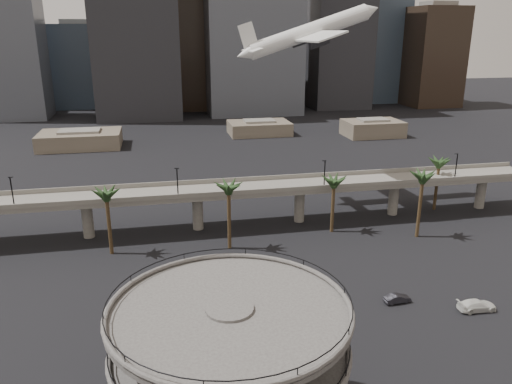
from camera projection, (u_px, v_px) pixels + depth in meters
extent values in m
cylinder|color=#474442|center=(231.00, 384.00, 47.15)|extent=(4.40, 4.40, 16.50)
torus|color=#474442|center=(231.00, 382.00, 47.07)|extent=(22.20, 22.20, 0.50)
torus|color=black|center=(231.00, 375.00, 46.83)|extent=(21.80, 21.80, 0.10)
cylinder|color=#474442|center=(230.00, 350.00, 45.98)|extent=(22.00, 22.00, 0.45)
torus|color=#474442|center=(230.00, 346.00, 45.83)|extent=(22.20, 22.20, 0.50)
torus|color=black|center=(230.00, 338.00, 45.58)|extent=(21.80, 21.80, 0.10)
cylinder|color=#474442|center=(230.00, 312.00, 44.74)|extent=(22.00, 22.00, 0.45)
torus|color=#474442|center=(229.00, 307.00, 44.59)|extent=(22.20, 22.20, 0.50)
torus|color=black|center=(229.00, 300.00, 44.34)|extent=(21.80, 21.80, 0.10)
cube|color=#69655D|center=(249.00, 189.00, 104.58)|extent=(130.00, 9.00, 0.90)
cube|color=#69655D|center=(254.00, 192.00, 100.10)|extent=(130.00, 0.30, 1.00)
cube|color=#69655D|center=(246.00, 179.00, 108.49)|extent=(130.00, 0.30, 1.00)
cylinder|color=#69655D|center=(88.00, 219.00, 99.64)|extent=(2.20, 2.20, 8.00)
cylinder|color=#69655D|center=(198.00, 212.00, 103.80)|extent=(2.20, 2.20, 8.00)
cylinder|color=#69655D|center=(299.00, 205.00, 107.96)|extent=(2.20, 2.20, 8.00)
cylinder|color=#69655D|center=(393.00, 198.00, 112.12)|extent=(2.20, 2.20, 8.00)
cylinder|color=#69655D|center=(481.00, 192.00, 116.28)|extent=(2.20, 2.20, 8.00)
cylinder|color=black|center=(12.00, 193.00, 91.25)|extent=(0.24, 0.24, 6.00)
cylinder|color=black|center=(178.00, 183.00, 96.93)|extent=(0.24, 0.24, 6.00)
cylinder|color=black|center=(325.00, 175.00, 102.60)|extent=(0.24, 0.24, 6.00)
cylinder|color=black|center=(456.00, 167.00, 108.27)|extent=(0.24, 0.24, 6.00)
cylinder|color=#47351E|center=(229.00, 218.00, 93.79)|extent=(0.70, 0.70, 12.15)
ellipsoid|color=#203819|center=(229.00, 186.00, 91.78)|extent=(4.40, 4.40, 2.00)
cylinder|color=#47351E|center=(333.00, 207.00, 101.89)|extent=(0.70, 0.70, 10.80)
ellipsoid|color=#203819|center=(334.00, 180.00, 100.09)|extent=(4.40, 4.40, 2.00)
cylinder|color=#47351E|center=(420.00, 207.00, 99.04)|extent=(0.70, 0.70, 12.60)
ellipsoid|color=#203819|center=(423.00, 175.00, 96.97)|extent=(4.40, 4.40, 2.00)
cylinder|color=#47351E|center=(437.00, 186.00, 114.57)|extent=(0.70, 0.70, 11.25)
ellipsoid|color=#203819|center=(440.00, 161.00, 112.70)|extent=(4.40, 4.40, 2.00)
cylinder|color=#47351E|center=(109.00, 224.00, 91.56)|extent=(0.70, 0.70, 11.70)
ellipsoid|color=#203819|center=(106.00, 192.00, 89.62)|extent=(4.40, 4.40, 2.00)
cube|color=brown|center=(80.00, 140.00, 176.88)|extent=(28.00, 18.00, 5.50)
cube|color=#69655D|center=(79.00, 131.00, 175.90)|extent=(14.00, 9.00, 0.80)
cube|color=brown|center=(259.00, 128.00, 198.95)|extent=(24.00, 16.00, 5.00)
cube|color=#69655D|center=(259.00, 121.00, 198.05)|extent=(12.00, 8.00, 0.80)
cube|color=brown|center=(372.00, 128.00, 195.75)|extent=(22.00, 15.00, 6.00)
cube|color=#69655D|center=(373.00, 120.00, 194.69)|extent=(11.00, 7.50, 0.80)
cube|color=#4A4E58|center=(12.00, 42.00, 225.59)|extent=(26.00, 24.00, 69.23)
cube|color=#364454|center=(83.00, 66.00, 267.05)|extent=(30.00, 30.00, 42.60)
cube|color=#69655D|center=(78.00, 22.00, 260.07)|extent=(16.50, 16.50, 2.40)
cube|color=black|center=(133.00, 9.00, 222.27)|extent=(38.00, 30.00, 97.63)
cube|color=black|center=(197.00, 29.00, 253.99)|extent=(28.00, 26.00, 79.88)
cube|color=#4A4E58|center=(252.00, 0.00, 235.95)|extent=(45.00, 32.00, 106.51)
cube|color=gray|center=(284.00, 69.00, 284.03)|extent=(24.00, 24.00, 37.28)
cube|color=#69655D|center=(284.00, 32.00, 277.87)|extent=(13.20, 13.20, 2.40)
cube|color=black|center=(339.00, 25.00, 257.79)|extent=(30.00, 28.00, 84.32)
cube|color=#364454|center=(371.00, 46.00, 284.97)|extent=(34.00, 30.00, 62.13)
cube|color=black|center=(433.00, 57.00, 268.06)|extent=(26.00, 26.00, 51.48)
cube|color=#69655D|center=(438.00, 4.00, 259.70)|extent=(14.30, 14.30, 2.40)
cube|color=gray|center=(215.00, 70.00, 296.21)|extent=(22.00, 22.00, 33.73)
cube|color=#69655D|center=(214.00, 39.00, 290.61)|extent=(12.10, 12.10, 2.40)
cylinder|color=white|center=(309.00, 32.00, 111.89)|extent=(28.59, 5.65, 12.07)
cone|color=white|center=(372.00, 10.00, 114.25)|extent=(4.76, 3.98, 4.58)
cone|color=white|center=(244.00, 54.00, 109.53)|extent=(4.61, 3.57, 4.19)
cube|color=white|center=(306.00, 36.00, 111.96)|extent=(8.56, 31.03, 2.33)
cube|color=white|center=(252.00, 50.00, 109.68)|extent=(3.12, 10.36, 0.98)
cube|color=white|center=(248.00, 37.00, 108.61)|extent=(4.81, 0.69, 6.34)
cylinder|color=#222227|center=(301.00, 41.00, 117.72)|extent=(4.84, 2.37, 3.23)
cylinder|color=#222227|center=(319.00, 42.00, 107.42)|extent=(4.84, 2.37, 3.23)
imported|color=#C5421C|center=(256.00, 325.00, 69.31)|extent=(4.55, 2.13, 1.51)
imported|color=#232228|center=(397.00, 298.00, 76.39)|extent=(4.27, 1.77, 1.37)
imported|color=white|center=(477.00, 305.00, 74.20)|extent=(5.87, 2.55, 1.68)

